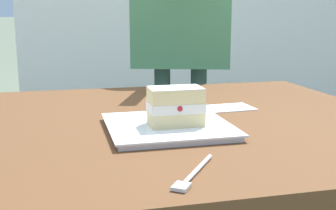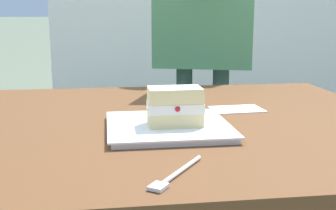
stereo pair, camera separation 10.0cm
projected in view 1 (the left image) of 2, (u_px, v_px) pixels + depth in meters
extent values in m
cylinder|color=brown|center=(273.00, 182.00, 1.73)|extent=(0.07, 0.07, 0.70)
cube|color=brown|center=(68.00, 133.00, 1.06)|extent=(1.67, 0.99, 0.04)
cube|color=white|center=(168.00, 128.00, 1.01)|extent=(0.26, 0.26, 0.01)
cube|color=white|center=(168.00, 124.00, 1.01)|extent=(0.28, 0.28, 0.00)
cube|color=#EAD18C|center=(176.00, 118.00, 0.99)|extent=(0.12, 0.07, 0.03)
cube|color=white|center=(176.00, 107.00, 0.98)|extent=(0.12, 0.07, 0.02)
sphere|color=#B21923|center=(168.00, 105.00, 1.01)|extent=(0.01, 0.01, 0.01)
sphere|color=#B21923|center=(171.00, 103.00, 1.01)|extent=(0.02, 0.02, 0.02)
sphere|color=#B21923|center=(180.00, 109.00, 0.95)|extent=(0.01, 0.01, 0.01)
cube|color=#EAD18C|center=(176.00, 95.00, 0.98)|extent=(0.12, 0.07, 0.03)
cube|color=white|center=(176.00, 88.00, 0.98)|extent=(0.12, 0.07, 0.00)
cylinder|color=silver|center=(198.00, 169.00, 0.75)|extent=(0.09, 0.12, 0.01)
cube|color=silver|center=(181.00, 187.00, 0.67)|extent=(0.04, 0.04, 0.01)
cube|color=white|center=(228.00, 108.00, 1.23)|extent=(0.15, 0.10, 0.00)
cylinder|color=#334B43|center=(162.00, 150.00, 2.01)|extent=(0.07, 0.07, 0.77)
cylinder|color=#334B43|center=(198.00, 151.00, 2.00)|extent=(0.07, 0.07, 0.77)
cube|color=#4C895B|center=(181.00, 3.00, 1.87)|extent=(0.45, 0.29, 0.54)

